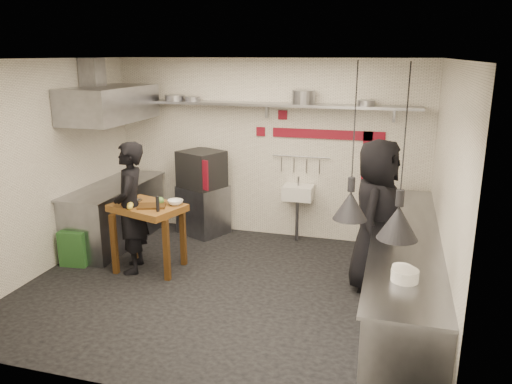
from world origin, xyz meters
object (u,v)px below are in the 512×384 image
(prep_table, at_px, (149,237))
(chef_left, at_px, (131,208))
(combi_oven, at_px, (202,169))
(chef_right, at_px, (376,216))
(green_bin, at_px, (77,246))
(oven_stand, at_px, (203,209))

(prep_table, distance_m, chef_left, 0.48)
(combi_oven, xyz_separation_m, chef_right, (2.77, -1.21, -0.14))
(chef_left, xyz_separation_m, chef_right, (3.15, 0.36, 0.06))
(combi_oven, relative_size, chef_right, 0.32)
(green_bin, xyz_separation_m, chef_left, (0.88, 0.00, 0.63))
(oven_stand, relative_size, green_bin, 1.60)
(green_bin, bearing_deg, oven_stand, 52.54)
(green_bin, bearing_deg, chef_right, 5.17)
(green_bin, relative_size, prep_table, 0.54)
(oven_stand, height_order, green_bin, oven_stand)
(oven_stand, bearing_deg, chef_left, -77.95)
(green_bin, height_order, chef_left, chef_left)
(combi_oven, bearing_deg, chef_right, 1.18)
(prep_table, xyz_separation_m, chef_left, (-0.20, -0.09, 0.42))
(prep_table, bearing_deg, chef_right, 22.47)
(oven_stand, xyz_separation_m, chef_right, (2.78, -1.27, 0.55))
(prep_table, bearing_deg, chef_left, -139.01)
(combi_oven, xyz_separation_m, chef_left, (-0.38, -1.57, -0.21))
(combi_oven, relative_size, chef_left, 0.35)
(green_bin, distance_m, prep_table, 1.11)
(prep_table, distance_m, chef_right, 3.01)
(oven_stand, xyz_separation_m, chef_left, (-0.37, -1.63, 0.48))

